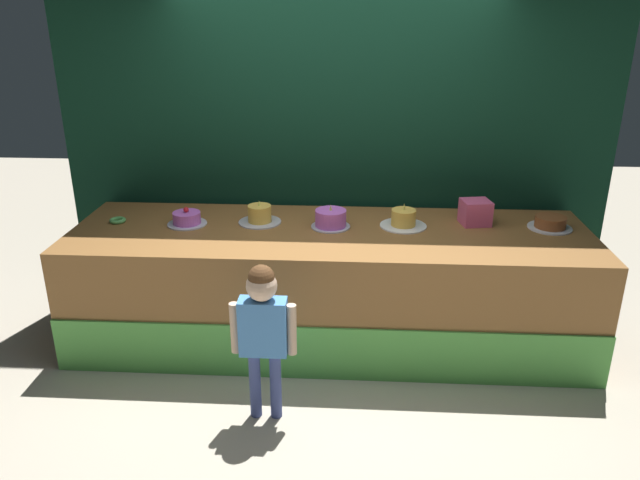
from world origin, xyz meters
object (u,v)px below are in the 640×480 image
object	(u,v)px
cake_right	(403,219)
pink_box	(475,212)
child_figure	(263,322)
donut	(118,220)
cake_far_left	(187,219)
cake_center	(331,219)
cake_far_right	(550,223)
cake_left	(260,215)

from	to	relation	value
cake_right	pink_box	bearing A→B (deg)	9.27
child_figure	pink_box	xyz separation A→B (m)	(1.41, 1.19, 0.30)
donut	cake_right	size ratio (longest dim) A/B	0.35
cake_far_left	cake_center	bearing A→B (deg)	0.41
cake_far_left	cake_far_right	xyz separation A→B (m)	(2.66, 0.08, -0.00)
child_figure	cake_left	world-z (taller)	cake_left
pink_box	cake_center	xyz separation A→B (m)	(-1.06, -0.13, -0.03)
cake_far_left	cake_far_right	size ratio (longest dim) A/B	0.92
pink_box	cake_right	distance (m)	0.54
donut	cake_left	distance (m)	1.06
pink_box	donut	world-z (taller)	pink_box
cake_left	child_figure	bearing A→B (deg)	-80.77
cake_far_right	donut	bearing A→B (deg)	-178.85
child_figure	donut	bearing A→B (deg)	139.40
donut	cake_center	distance (m)	1.59
pink_box	cake_left	distance (m)	1.60
cake_right	cake_left	bearing A→B (deg)	179.08
pink_box	cake_far_right	world-z (taller)	pink_box
child_figure	cake_far_left	xyz separation A→B (m)	(-0.71, 1.05, 0.26)
pink_box	cake_far_right	size ratio (longest dim) A/B	0.65
cake_left	cake_right	bearing A→B (deg)	-0.92
cake_right	cake_far_right	world-z (taller)	cake_right
donut	cake_far_left	distance (m)	0.53
cake_far_left	cake_right	xyz separation A→B (m)	(1.59, 0.06, 0.01)
pink_box	cake_center	world-z (taller)	pink_box
cake_far_left	cake_far_right	bearing A→B (deg)	1.72
child_figure	cake_right	xyz separation A→B (m)	(0.88, 1.11, 0.27)
pink_box	cake_right	world-z (taller)	same
cake_far_left	cake_right	size ratio (longest dim) A/B	0.85
pink_box	cake_left	xyz separation A→B (m)	(-1.59, -0.07, -0.03)
cake_far_right	cake_left	bearing A→B (deg)	-179.81
cake_far_left	cake_center	distance (m)	1.06
child_figure	cake_far_left	distance (m)	1.30
pink_box	cake_far_left	xyz separation A→B (m)	(-2.12, -0.14, -0.05)
donut	cake_far_left	world-z (taller)	cake_far_left
child_figure	donut	size ratio (longest dim) A/B	8.58
donut	pink_box	bearing A→B (deg)	2.73
cake_left	cake_center	world-z (taller)	cake_left
donut	cake_right	bearing A→B (deg)	1.08
donut	child_figure	bearing A→B (deg)	-40.60
cake_center	pink_box	bearing A→B (deg)	7.23
child_figure	donut	world-z (taller)	child_figure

